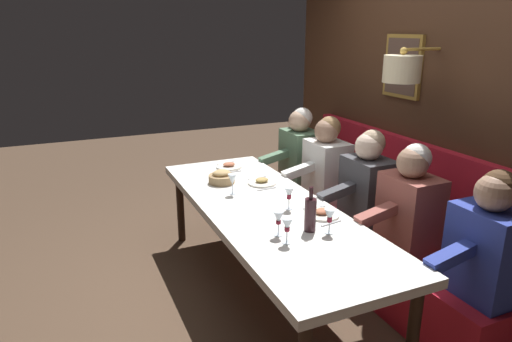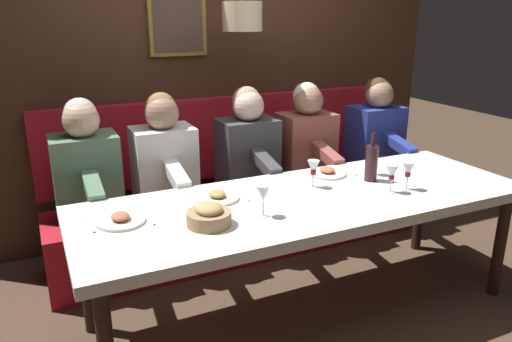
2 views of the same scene
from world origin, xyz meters
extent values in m
plane|color=#4C3828|center=(0.00, 0.00, 0.00)|extent=(12.00, 12.00, 0.00)
cube|color=silver|center=(0.00, 0.00, 0.71)|extent=(0.90, 2.59, 0.06)
cylinder|color=black|center=(-0.35, 1.20, 0.34)|extent=(0.07, 0.07, 0.68)
cylinder|color=black|center=(0.35, -1.20, 0.34)|extent=(0.07, 0.07, 0.68)
cylinder|color=black|center=(0.35, 1.20, 0.34)|extent=(0.07, 0.07, 0.68)
cube|color=red|center=(0.89, 0.00, 0.23)|extent=(0.52, 2.79, 0.45)
cube|color=#422819|center=(1.48, 0.00, 1.45)|extent=(0.10, 3.99, 2.90)
cube|color=red|center=(1.39, 0.00, 0.77)|extent=(0.10, 2.79, 0.64)
cube|color=olive|center=(1.42, 0.29, 1.68)|extent=(0.04, 0.43, 0.52)
cube|color=#4C382D|center=(1.40, 0.29, 1.68)|extent=(0.01, 0.37, 0.46)
cylinder|color=#B78E3D|center=(1.25, -0.08, 1.84)|extent=(0.35, 0.02, 0.02)
cylinder|color=beige|center=(1.08, -0.08, 1.70)|extent=(0.28, 0.28, 0.20)
sphere|color=#B78E3D|center=(1.08, -0.08, 1.83)|extent=(0.06, 0.06, 0.06)
cube|color=#283893|center=(0.89, -1.16, 0.73)|extent=(0.30, 0.40, 0.56)
sphere|color=#A37A60|center=(0.87, -1.16, 1.11)|extent=(0.22, 0.22, 0.22)
sphere|color=#4C331E|center=(0.90, -1.16, 1.14)|extent=(0.20, 0.20, 0.20)
cube|color=#283893|center=(0.60, -1.16, 0.77)|extent=(0.33, 0.09, 0.14)
cube|color=#934C42|center=(0.89, -0.51, 0.73)|extent=(0.30, 0.40, 0.56)
sphere|color=#A37A60|center=(0.87, -0.51, 1.11)|extent=(0.22, 0.22, 0.22)
sphere|color=silver|center=(0.90, -0.51, 1.14)|extent=(0.20, 0.20, 0.20)
cube|color=#934C42|center=(0.60, -0.51, 0.77)|extent=(0.33, 0.09, 0.14)
cube|color=#3D3D42|center=(0.89, -0.02, 0.73)|extent=(0.30, 0.40, 0.56)
sphere|color=beige|center=(0.87, -0.02, 1.11)|extent=(0.22, 0.22, 0.22)
sphere|color=tan|center=(0.90, -0.02, 1.14)|extent=(0.20, 0.20, 0.20)
cube|color=#3D3D42|center=(0.60, -0.02, 0.77)|extent=(0.33, 0.09, 0.14)
cube|color=white|center=(0.89, 0.59, 0.73)|extent=(0.30, 0.40, 0.56)
sphere|color=#A37A60|center=(0.87, 0.59, 1.11)|extent=(0.22, 0.22, 0.22)
sphere|color=#937047|center=(0.90, 0.59, 1.14)|extent=(0.20, 0.20, 0.20)
cube|color=white|center=(0.60, 0.59, 0.77)|extent=(0.33, 0.09, 0.14)
cube|color=#567A5B|center=(0.89, 1.08, 0.73)|extent=(0.30, 0.40, 0.56)
sphere|color=#D1A889|center=(0.87, 1.08, 1.11)|extent=(0.22, 0.22, 0.22)
sphere|color=silver|center=(0.90, 1.08, 1.14)|extent=(0.20, 0.20, 0.20)
cube|color=#567A5B|center=(0.60, 1.08, 0.77)|extent=(0.33, 0.09, 0.14)
cylinder|color=silver|center=(0.18, 0.48, 0.75)|extent=(0.24, 0.24, 0.01)
ellipsoid|color=#AD8E4C|center=(0.18, 0.48, 0.77)|extent=(0.11, 0.09, 0.04)
cube|color=silver|center=(0.16, 0.33, 0.74)|extent=(0.17, 0.02, 0.01)
cube|color=silver|center=(0.20, 0.62, 0.74)|extent=(0.18, 0.04, 0.01)
cylinder|color=silver|center=(0.09, 1.02, 0.75)|extent=(0.24, 0.24, 0.01)
ellipsoid|color=#B76647|center=(0.09, 1.02, 0.77)|extent=(0.11, 0.09, 0.04)
cube|color=silver|center=(0.07, 0.88, 0.74)|extent=(0.17, 0.02, 0.01)
cube|color=silver|center=(0.11, 1.17, 0.74)|extent=(0.18, 0.03, 0.01)
cylinder|color=silver|center=(0.29, -0.31, 0.75)|extent=(0.24, 0.24, 0.01)
ellipsoid|color=#B76647|center=(0.29, -0.31, 0.77)|extent=(0.11, 0.09, 0.04)
cube|color=silver|center=(0.27, -0.46, 0.74)|extent=(0.17, 0.04, 0.01)
cube|color=silver|center=(0.31, -0.17, 0.74)|extent=(0.18, 0.03, 0.01)
cylinder|color=silver|center=(-0.14, -0.47, 0.74)|extent=(0.06, 0.06, 0.00)
cylinder|color=silver|center=(-0.14, -0.47, 0.78)|extent=(0.01, 0.01, 0.07)
cone|color=silver|center=(-0.14, -0.47, 0.86)|extent=(0.07, 0.07, 0.08)
cylinder|color=maroon|center=(-0.14, -0.47, 0.83)|extent=(0.03, 0.03, 0.02)
cylinder|color=silver|center=(-0.14, -0.58, 0.74)|extent=(0.06, 0.06, 0.00)
cylinder|color=silver|center=(-0.14, -0.58, 0.78)|extent=(0.01, 0.01, 0.07)
cone|color=silver|center=(-0.14, -0.58, 0.86)|extent=(0.07, 0.07, 0.08)
cylinder|color=maroon|center=(-0.14, -0.58, 0.83)|extent=(0.03, 0.03, 0.03)
cylinder|color=silver|center=(0.17, -0.57, 0.74)|extent=(0.06, 0.06, 0.00)
cylinder|color=silver|center=(0.17, -0.57, 0.78)|extent=(0.01, 0.01, 0.07)
cone|color=silver|center=(0.17, -0.57, 0.86)|extent=(0.07, 0.07, 0.08)
cylinder|color=maroon|center=(0.17, -0.57, 0.84)|extent=(0.03, 0.03, 0.03)
cylinder|color=silver|center=(-0.13, 0.35, 0.74)|extent=(0.06, 0.06, 0.00)
cylinder|color=silver|center=(-0.13, 0.35, 0.78)|extent=(0.01, 0.01, 0.07)
cone|color=silver|center=(-0.13, 0.35, 0.86)|extent=(0.07, 0.07, 0.08)
cylinder|color=silver|center=(0.13, -0.11, 0.74)|extent=(0.06, 0.06, 0.00)
cylinder|color=silver|center=(0.13, -0.11, 0.78)|extent=(0.01, 0.01, 0.07)
cone|color=silver|center=(0.13, -0.11, 0.86)|extent=(0.07, 0.07, 0.08)
cylinder|color=maroon|center=(0.13, -0.11, 0.84)|extent=(0.03, 0.03, 0.03)
cylinder|color=#33191E|center=(0.08, -0.49, 0.85)|extent=(0.08, 0.08, 0.22)
cylinder|color=#33191E|center=(0.08, -0.49, 1.00)|extent=(0.03, 0.03, 0.08)
cylinder|color=#9E7F56|center=(-0.12, 0.64, 0.78)|extent=(0.22, 0.22, 0.07)
ellipsoid|color=tan|center=(-0.12, 0.64, 0.83)|extent=(0.15, 0.13, 0.06)
camera|label=1|loc=(-1.32, -2.80, 1.99)|focal=31.79mm
camera|label=2|loc=(-2.20, 1.36, 1.73)|focal=34.32mm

